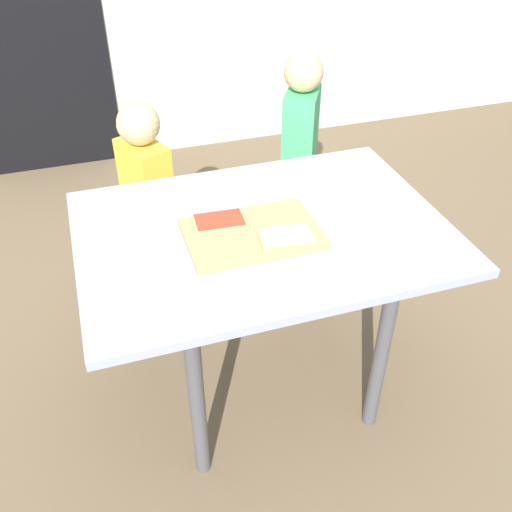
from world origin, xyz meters
TOP-DOWN VIEW (x-y plane):
  - ground_plane at (0.00, 0.00)m, footprint 16.00×16.00m
  - house_door at (-0.73, 2.16)m, footprint 0.90×0.02m
  - dining_table at (0.00, 0.00)m, footprint 1.23×0.87m
  - cutting_board at (-0.05, -0.04)m, footprint 0.44×0.30m
  - pizza_slice_far_left at (-0.14, 0.04)m, footprint 0.18×0.12m
  - pizza_slice_near_right at (0.04, -0.11)m, footprint 0.19×0.13m
  - plate_white_right at (0.24, 0.02)m, footprint 0.20×0.20m
  - child_left at (-0.29, 0.72)m, footprint 0.22×0.28m
  - child_right at (0.44, 0.77)m, footprint 0.24×0.28m

SIDE VIEW (x-z plane):
  - ground_plane at x=0.00m, z-range 0.00..0.00m
  - child_left at x=-0.29m, z-range 0.07..1.02m
  - child_right at x=0.44m, z-range 0.08..1.14m
  - dining_table at x=0.00m, z-range 0.29..1.04m
  - plate_white_right at x=0.24m, z-range 0.75..0.76m
  - cutting_board at x=-0.05m, z-range 0.75..0.77m
  - pizza_slice_far_left at x=-0.14m, z-range 0.77..0.79m
  - pizza_slice_near_right at x=0.04m, z-range 0.77..0.79m
  - house_door at x=-0.73m, z-range 0.00..2.00m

